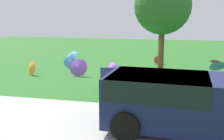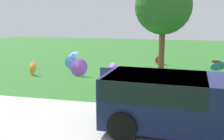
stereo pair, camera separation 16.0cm
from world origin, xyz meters
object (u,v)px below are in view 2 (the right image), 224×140
(parasol_purple_1, at_px, (78,67))
(parasol_blue_1, at_px, (71,62))
(parasol_purple_0, at_px, (111,69))
(parasol_blue_0, at_px, (73,55))
(van_dark, at_px, (185,100))
(parasol_red_1, at_px, (159,59))
(parasol_orange_2, at_px, (31,68))
(parasol_blue_2, at_px, (218,65))
(parasol_red_0, at_px, (217,61))
(shade_tree, at_px, (163,6))
(park_bench, at_px, (119,77))

(parasol_purple_1, distance_m, parasol_blue_1, 2.12)
(parasol_purple_0, height_order, parasol_blue_0, parasol_purple_0)
(van_dark, bearing_deg, parasol_red_1, -82.73)
(parasol_orange_2, bearing_deg, parasol_blue_1, -122.07)
(parasol_blue_1, bearing_deg, parasol_blue_2, -177.50)
(parasol_blue_1, relative_size, parasol_red_1, 1.53)
(parasol_red_0, xyz_separation_m, parasol_purple_0, (5.61, 3.74, 0.01))
(parasol_red_0, xyz_separation_m, parasol_orange_2, (9.68, 4.49, 0.02))
(shade_tree, bearing_deg, park_bench, 65.24)
(parasol_blue_1, xyz_separation_m, parasol_orange_2, (1.35, 2.16, 0.01))
(parasol_orange_2, bearing_deg, parasol_red_1, -143.09)
(parasol_purple_1, xyz_separation_m, parasol_blue_2, (-7.03, -2.16, 0.01))
(parasol_purple_1, height_order, parasol_orange_2, parasol_purple_1)
(shade_tree, bearing_deg, parasol_orange_2, 16.54)
(van_dark, xyz_separation_m, parasol_blue_0, (7.01, -10.01, -0.48))
(van_dark, relative_size, parasol_purple_1, 5.03)
(shade_tree, relative_size, parasol_blue_1, 5.55)
(parasol_blue_0, bearing_deg, parasol_purple_1, 114.66)
(shade_tree, height_order, parasol_red_0, shade_tree)
(shade_tree, relative_size, parasol_orange_2, 6.39)
(parasol_purple_0, distance_m, parasol_blue_0, 5.19)
(park_bench, bearing_deg, parasol_blue_0, -53.67)
(parasol_purple_0, xyz_separation_m, parasol_blue_1, (2.72, -1.41, -0.01))
(parasol_purple_0, relative_size, parasol_blue_0, 0.83)
(parasol_purple_0, bearing_deg, parasol_blue_0, -47.01)
(parasol_red_0, xyz_separation_m, parasol_blue_2, (0.20, 1.97, 0.10))
(park_bench, relative_size, parasol_orange_2, 2.11)
(van_dark, relative_size, parasol_purple_0, 5.69)
(parasol_red_0, distance_m, parasol_red_1, 3.44)
(shade_tree, height_order, parasol_blue_0, shade_tree)
(shade_tree, distance_m, parasol_red_0, 5.13)
(parasol_purple_0, bearing_deg, parasol_blue_1, -27.46)
(parasol_purple_0, distance_m, parasol_blue_2, 5.69)
(park_bench, relative_size, parasol_red_1, 2.81)
(van_dark, xyz_separation_m, parasol_red_0, (-2.13, -9.96, -0.56))
(parasol_purple_1, relative_size, parasol_blue_2, 0.96)
(shade_tree, relative_size, parasol_red_0, 6.99)
(parasol_red_0, bearing_deg, parasol_orange_2, 24.88)
(parasol_blue_1, bearing_deg, parasol_orange_2, 57.93)
(parasol_blue_1, bearing_deg, park_bench, 134.77)
(park_bench, bearing_deg, parasol_purple_1, -36.16)
(parasol_red_0, bearing_deg, parasol_blue_1, 15.63)
(park_bench, xyz_separation_m, parasol_orange_2, (4.96, -1.48, -0.10))
(parasol_blue_2, bearing_deg, park_bench, 41.41)
(parasol_blue_2, bearing_deg, parasol_blue_0, -12.75)
(parasol_blue_0, relative_size, parasol_blue_1, 1.11)
(parasol_blue_0, xyz_separation_m, parasol_red_1, (-5.72, -0.16, -0.14))
(park_bench, relative_size, parasol_purple_0, 1.99)
(parasol_purple_1, xyz_separation_m, parasol_blue_0, (1.92, -4.19, -0.02))
(shade_tree, height_order, parasol_purple_0, shade_tree)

